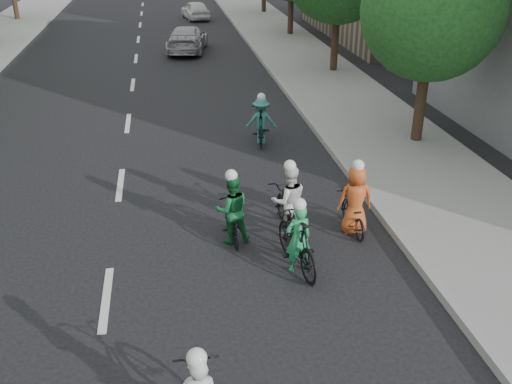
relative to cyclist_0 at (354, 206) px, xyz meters
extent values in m
plane|color=black|center=(-5.20, -1.71, -0.60)|extent=(120.00, 120.00, 0.00)
cube|color=gray|center=(2.80, 8.29, -0.52)|extent=(4.00, 80.00, 0.15)
cube|color=#999993|center=(0.85, 8.29, -0.51)|extent=(0.18, 80.00, 0.18)
cylinder|color=black|center=(-13.40, 31.29, 0.64)|extent=(0.32, 0.32, 2.48)
cylinder|color=black|center=(3.60, 4.89, 0.54)|extent=(0.32, 0.32, 2.27)
sphere|color=#164418|center=(3.60, 4.89, 3.38)|extent=(4.00, 4.00, 4.00)
cylinder|color=black|center=(3.60, 13.89, 0.64)|extent=(0.32, 0.32, 2.48)
cylinder|color=black|center=(3.60, 22.89, 0.54)|extent=(0.32, 0.32, 2.27)
imported|color=black|center=(0.00, 0.05, -0.20)|extent=(0.54, 1.52, 0.79)
imported|color=#CA5220|center=(0.00, -0.05, 0.18)|extent=(0.77, 0.50, 1.57)
sphere|color=white|center=(0.00, -0.05, 0.99)|extent=(0.26, 0.26, 0.26)
imported|color=black|center=(-1.56, -1.25, -0.02)|extent=(0.84, 1.97, 1.15)
imported|color=#2A9B5D|center=(-1.56, -1.35, 0.11)|extent=(0.57, 0.42, 1.43)
sphere|color=white|center=(-1.56, -1.35, 0.85)|extent=(0.26, 0.26, 0.26)
sphere|color=white|center=(-3.72, -5.15, 0.84)|extent=(0.26, 0.26, 0.26)
imported|color=black|center=(-1.43, 0.19, -0.11)|extent=(0.72, 1.89, 0.98)
imported|color=white|center=(-1.43, 0.09, 0.20)|extent=(0.80, 0.63, 1.59)
sphere|color=white|center=(-1.43, 0.09, 1.02)|extent=(0.26, 0.26, 0.26)
imported|color=black|center=(-1.07, 5.79, -0.04)|extent=(0.80, 1.92, 1.12)
imported|color=#2B8275|center=(-1.07, 5.69, 0.12)|extent=(1.00, 0.67, 1.43)
sphere|color=white|center=(-1.07, 5.69, 0.86)|extent=(0.26, 0.26, 0.26)
imported|color=black|center=(-2.67, 0.08, -0.15)|extent=(0.51, 1.51, 0.89)
imported|color=#166531|center=(-2.67, -0.02, 0.16)|extent=(0.77, 0.62, 1.51)
sphere|color=white|center=(-2.67, -0.02, 0.94)|extent=(0.26, 0.26, 0.26)
imported|color=#A9A8AD|center=(-2.58, 19.54, 0.05)|extent=(2.56, 4.70, 1.29)
imported|color=white|center=(-1.47, 30.10, 0.01)|extent=(2.00, 3.77, 1.22)
camera|label=1|loc=(-3.87, -10.53, 5.64)|focal=40.00mm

